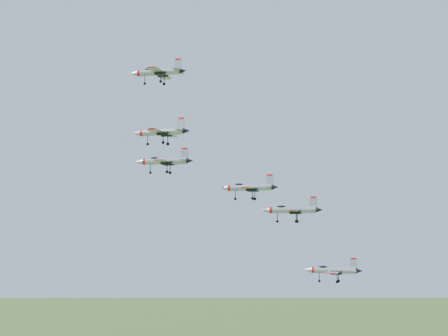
% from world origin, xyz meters
% --- Properties ---
extents(jet_lead, '(13.52, 11.30, 3.62)m').
position_xyz_m(jet_lead, '(-17.35, 7.94, 150.34)').
color(jet_lead, '#A2A7AF').
extents(jet_left_high, '(13.24, 10.90, 3.54)m').
position_xyz_m(jet_left_high, '(-12.81, 0.73, 135.43)').
color(jet_left_high, '#A2A7AF').
extents(jet_right_high, '(10.74, 9.00, 2.88)m').
position_xyz_m(jet_right_high, '(-2.95, -17.51, 127.13)').
color(jet_right_high, '#A2A7AF').
extents(jet_left_low, '(12.60, 10.54, 3.37)m').
position_xyz_m(jet_left_low, '(13.70, 6.75, 118.98)').
color(jet_left_low, '#A2A7AF').
extents(jet_right_low, '(10.53, 8.75, 2.81)m').
position_xyz_m(jet_right_low, '(11.47, -13.51, 122.39)').
color(jet_right_low, '#A2A7AF').
extents(jet_trail, '(10.81, 8.92, 2.89)m').
position_xyz_m(jet_trail, '(23.54, -1.68, 107.74)').
color(jet_trail, '#A2A7AF').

